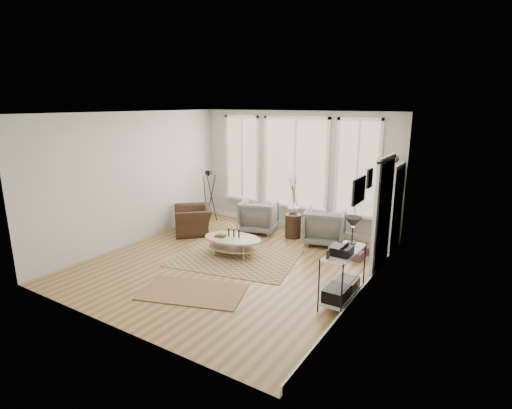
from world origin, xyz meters
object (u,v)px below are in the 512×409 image
Objects in this scene: armchair_right at (325,226)px; side_table at (293,206)px; low_shelf at (343,271)px; coffee_table at (232,241)px; bookcase at (390,209)px; accent_chair at (193,220)px; armchair_left at (259,216)px.

armchair_right is 0.56× the size of side_table.
coffee_table is (-2.62, 0.68, -0.21)m from low_shelf.
side_table is (-2.13, -0.16, -0.20)m from bookcase.
armchair_right is (1.34, 1.69, 0.10)m from coffee_table.
armchair_right is (-1.34, -0.16, -0.55)m from bookcase.
armchair_right is 3.16m from accent_chair.
bookcase reaches higher than accent_chair.
armchair_right is 0.87m from side_table.
coffee_table is (-2.68, -1.84, -0.65)m from bookcase.
side_table reaches higher than low_shelf.
coffee_table is at bearing -145.43° from bookcase.
low_shelf is 3.15m from side_table.
low_shelf is at bearing -14.46° from coffee_table.
low_shelf is at bearing 28.04° from accent_chair.
coffee_table is at bearing 37.13° from armchair_right.
armchair_right is at bearing 164.49° from armchair_left.
armchair_right is at bearing 0.10° from side_table.
bookcase is 3.32m from coffee_table.
armchair_left reaches higher than accent_chair.
coffee_table is 0.84× the size of side_table.
armchair_right reaches higher than armchair_left.
low_shelf is 1.50× the size of armchair_left.
coffee_table is at bearing 22.85° from accent_chair.
bookcase is at bearing 4.29° from side_table.
armchair_left is (-2.98, 2.31, -0.12)m from low_shelf.
bookcase reaches higher than low_shelf.
armchair_left is at bearing -12.57° from armchair_right.
bookcase reaches higher than coffee_table.
low_shelf reaches higher than accent_chair.
low_shelf is 1.48× the size of armchair_right.
armchair_left is (-3.04, -0.21, -0.56)m from bookcase.
armchair_right is (-1.28, 2.36, -0.11)m from low_shelf.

